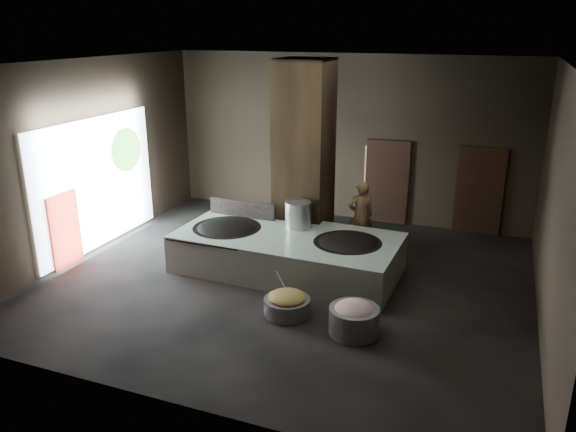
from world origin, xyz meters
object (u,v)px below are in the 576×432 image
at_px(stock_pot, 298,215).
at_px(cook, 360,216).
at_px(hearth_platform, 287,253).
at_px(wok_right, 347,246).
at_px(meat_basin, 354,321).
at_px(wok_left, 227,231).
at_px(veg_basin, 287,306).

distance_m(stock_pot, cook, 1.70).
height_order(hearth_platform, stock_pot, stock_pot).
distance_m(wok_right, meat_basin, 2.32).
bearing_deg(hearth_platform, stock_pot, 86.72).
distance_m(wok_right, stock_pot, 1.44).
distance_m(hearth_platform, cook, 2.19).
bearing_deg(hearth_platform, wok_right, 4.03).
height_order(wok_left, cook, cook).
xyz_separation_m(wok_left, meat_basin, (3.53, -2.04, -0.51)).
xyz_separation_m(hearth_platform, stock_pot, (0.05, 0.55, 0.71)).
xyz_separation_m(stock_pot, veg_basin, (0.67, -2.43, -0.97)).
xyz_separation_m(cook, veg_basin, (-0.47, -3.66, -0.70)).
bearing_deg(cook, stock_pot, 16.32).
bearing_deg(cook, veg_basin, 51.89).
bearing_deg(hearth_platform, wok_left, -176.11).
distance_m(stock_pot, meat_basin, 3.45).
xyz_separation_m(wok_right, meat_basin, (0.73, -2.14, -0.51)).
distance_m(wok_right, cook, 1.74).
height_order(wok_left, veg_basin, wok_left).
bearing_deg(stock_pot, hearth_platform, -95.19).
height_order(wok_right, meat_basin, wok_right).
height_order(stock_pot, meat_basin, stock_pot).
distance_m(wok_right, veg_basin, 2.11).
bearing_deg(cook, wok_right, 64.37).
xyz_separation_m(wok_right, veg_basin, (-0.63, -1.93, -0.59)).
bearing_deg(wok_left, meat_basin, -30.09).
relative_size(hearth_platform, veg_basin, 5.54).
bearing_deg(veg_basin, hearth_platform, 111.07).
relative_size(hearth_platform, wok_right, 3.41).
bearing_deg(cook, hearth_platform, 25.38).
bearing_deg(wok_right, cook, 95.19).
xyz_separation_m(wok_left, stock_pot, (1.50, 0.60, 0.38)).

